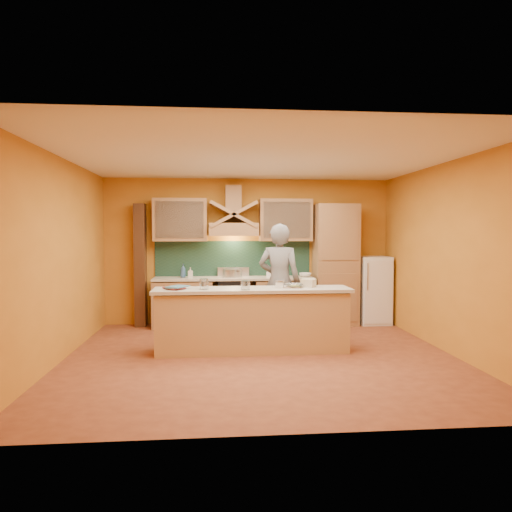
{
  "coord_description": "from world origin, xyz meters",
  "views": [
    {
      "loc": [
        -0.63,
        -6.36,
        1.77
      ],
      "look_at": [
        0.01,
        0.9,
        1.39
      ],
      "focal_mm": 32.0,
      "sensor_mm": 36.0,
      "label": 1
    }
  ],
  "objects": [
    {
      "name": "trim_column_left",
      "position": [
        -2.05,
        2.35,
        1.15
      ],
      "size": [
        0.2,
        0.3,
        2.3
      ],
      "primitive_type": "cube",
      "color": "#472816",
      "rests_on": "floor"
    },
    {
      "name": "jar_large",
      "position": [
        -0.81,
        0.22,
        1.02
      ],
      "size": [
        0.16,
        0.16,
        0.15
      ],
      "primitive_type": "cylinder",
      "rotation": [
        0.0,
        0.0,
        0.3
      ],
      "color": "silver",
      "rests_on": "island_top"
    },
    {
      "name": "ceiling",
      "position": [
        0.0,
        0.0,
        2.8
      ],
      "size": [
        5.5,
        5.0,
        0.01
      ],
      "primitive_type": "cube",
      "color": "white",
      "rests_on": "wall_back"
    },
    {
      "name": "jar_small",
      "position": [
        -0.21,
        0.12,
        1.01
      ],
      "size": [
        0.13,
        0.13,
        0.13
      ],
      "primitive_type": "cylinder",
      "rotation": [
        0.0,
        0.0,
        0.02
      ],
      "color": "silver",
      "rests_on": "island_top"
    },
    {
      "name": "grocery_bag_b",
      "position": [
        0.75,
        0.37,
        1.0
      ],
      "size": [
        0.25,
        0.24,
        0.12
      ],
      "primitive_type": "cube",
      "rotation": [
        0.0,
        0.0,
        -0.66
      ],
      "color": "beige",
      "rests_on": "island_top"
    },
    {
      "name": "wall_back",
      "position": [
        0.0,
        2.5,
        1.4
      ],
      "size": [
        5.5,
        0.02,
        2.8
      ],
      "primitive_type": "cube",
      "color": "orange",
      "rests_on": "floor"
    },
    {
      "name": "person",
      "position": [
        0.4,
        1.0,
        0.95
      ],
      "size": [
        0.81,
        0.67,
        1.91
      ],
      "primitive_type": "imported",
      "rotation": [
        0.0,
        0.0,
        2.79
      ],
      "color": "slate",
      "rests_on": "floor"
    },
    {
      "name": "bowl_back",
      "position": [
        1.06,
        2.19,
        0.96
      ],
      "size": [
        0.25,
        0.25,
        0.07
      ],
      "primitive_type": "imported",
      "rotation": [
        0.0,
        0.0,
        0.1
      ],
      "color": "white",
      "rests_on": "counter_top"
    },
    {
      "name": "pot_small",
      "position": [
        -0.25,
        2.26,
        0.97
      ],
      "size": [
        0.24,
        0.24,
        0.13
      ],
      "primitive_type": "cylinder",
      "rotation": [
        0.0,
        0.0,
        -0.16
      ],
      "color": "silver",
      "rests_on": "stove"
    },
    {
      "name": "wall_front",
      "position": [
        0.0,
        -2.5,
        1.4
      ],
      "size": [
        5.5,
        0.02,
        2.8
      ],
      "primitive_type": "cube",
      "color": "orange",
      "rests_on": "floor"
    },
    {
      "name": "counter_top",
      "position": [
        -0.3,
        2.2,
        0.9
      ],
      "size": [
        3.0,
        0.62,
        0.04
      ],
      "primitive_type": "cube",
      "color": "beige",
      "rests_on": "base_cabinet_left"
    },
    {
      "name": "upper_cabinet_left",
      "position": [
        -1.3,
        2.33,
        2.0
      ],
      "size": [
        1.0,
        0.35,
        0.8
      ],
      "primitive_type": "cube",
      "color": "#A17349",
      "rests_on": "wall_back"
    },
    {
      "name": "cloth",
      "position": [
        0.48,
        0.32,
        0.95
      ],
      "size": [
        0.3,
        0.26,
        0.02
      ],
      "primitive_type": "cube",
      "rotation": [
        0.0,
        0.0,
        -0.32
      ],
      "color": "beige",
      "rests_on": "island_top"
    },
    {
      "name": "hood_chimney",
      "position": [
        -0.3,
        2.35,
        2.4
      ],
      "size": [
        0.3,
        0.3,
        0.5
      ],
      "primitive_type": "cube",
      "color": "#A17349",
      "rests_on": "wall_back"
    },
    {
      "name": "wall_right",
      "position": [
        2.75,
        0.0,
        1.4
      ],
      "size": [
        0.02,
        5.0,
        2.8
      ],
      "primitive_type": "cube",
      "color": "orange",
      "rests_on": "floor"
    },
    {
      "name": "floor",
      "position": [
        0.0,
        0.0,
        0.0
      ],
      "size": [
        5.5,
        5.0,
        0.01
      ],
      "primitive_type": "cube",
      "color": "brown",
      "rests_on": "ground"
    },
    {
      "name": "dish_rack",
      "position": [
        0.46,
        2.21,
        0.97
      ],
      "size": [
        0.3,
        0.25,
        0.09
      ],
      "primitive_type": "cube",
      "rotation": [
        0.0,
        0.0,
        -0.18
      ],
      "color": "white",
      "rests_on": "counter_top"
    },
    {
      "name": "fridge",
      "position": [
        2.4,
        2.2,
        0.65
      ],
      "size": [
        0.58,
        0.6,
        1.3
      ],
      "primitive_type": "cube",
      "color": "white",
      "rests_on": "floor"
    },
    {
      "name": "island_top",
      "position": [
        -0.1,
        0.3,
        0.92
      ],
      "size": [
        2.9,
        0.62,
        0.05
      ],
      "primitive_type": "cube",
      "color": "beige",
      "rests_on": "island_body"
    },
    {
      "name": "book_lower",
      "position": [
        -1.33,
        0.22,
        0.96
      ],
      "size": [
        0.36,
        0.38,
        0.03
      ],
      "primitive_type": "imported",
      "rotation": [
        0.0,
        0.0,
        0.62
      ],
      "color": "#A1393D",
      "rests_on": "island_top"
    },
    {
      "name": "stove",
      "position": [
        -0.3,
        2.2,
        0.45
      ],
      "size": [
        0.6,
        0.58,
        0.9
      ],
      "primitive_type": "cube",
      "color": "black",
      "rests_on": "floor"
    },
    {
      "name": "backsplash",
      "position": [
        -0.3,
        2.48,
        1.25
      ],
      "size": [
        3.0,
        0.03,
        0.7
      ],
      "primitive_type": "cube",
      "color": "#173329",
      "rests_on": "wall_back"
    },
    {
      "name": "kitchen_scale",
      "position": [
        0.31,
        0.28,
        0.99
      ],
      "size": [
        0.14,
        0.14,
        0.09
      ],
      "primitive_type": "cube",
      "rotation": [
        0.0,
        0.0,
        -0.32
      ],
      "color": "white",
      "rests_on": "island_top"
    },
    {
      "name": "pantry_column",
      "position": [
        1.65,
        2.2,
        1.15
      ],
      "size": [
        0.8,
        0.6,
        2.3
      ],
      "primitive_type": "cube",
      "color": "#A17349",
      "rests_on": "floor"
    },
    {
      "name": "mixing_bowl",
      "position": [
        0.52,
        0.3,
        0.98
      ],
      "size": [
        0.3,
        0.3,
        0.06
      ],
      "primitive_type": "imported",
      "rotation": [
        0.0,
        0.0,
        0.23
      ],
      "color": "white",
      "rests_on": "island_top"
    },
    {
      "name": "soap_bottle_a",
      "position": [
        -1.11,
        2.14,
        1.02
      ],
      "size": [
        0.09,
        0.09,
        0.2
      ],
      "primitive_type": "imported",
      "rotation": [
        0.0,
        0.0,
        0.05
      ],
      "color": "beige",
      "rests_on": "counter_top"
    },
    {
      "name": "soap_bottle_b",
      "position": [
        -1.25,
        2.23,
        1.05
      ],
      "size": [
        0.13,
        0.13,
        0.26
      ],
      "primitive_type": "imported",
      "rotation": [
        0.0,
        0.0,
        0.5
      ],
      "color": "#305385",
      "rests_on": "counter_top"
    },
    {
      "name": "base_cabinet_right",
      "position": [
        0.65,
        2.2,
        0.43
      ],
      "size": [
        1.1,
        0.6,
        0.86
      ],
      "primitive_type": "cube",
      "color": "#A17349",
      "rests_on": "floor"
    },
    {
      "name": "wall_left",
      "position": [
        -2.75,
        0.0,
        1.4
      ],
      "size": [
        0.02,
        5.0,
        2.8
      ],
      "primitive_type": "cube",
      "color": "orange",
      "rests_on": "floor"
    },
    {
      "name": "grocery_bag_a",
      "position": [
        0.77,
        0.42,
        1.01
      ],
      "size": [
        0.2,
        0.16,
        0.12
      ],
      "primitive_type": "cube",
      "rotation": [
        0.0,
        0.0,
        0.08
      ],
      "color": "beige",
      "rests_on": "island_top"
    },
    {
      "name": "pot_large",
      "position": [
        -0.37,
        2.2,
        0.98
      ],
      "size": [
        0.27,
        0.27,
        0.15
      ],
      "primitive_type": "cylinder",
      "rotation": [
        0.0,
        0.0,
        0.08
      ],
      "color": "#B2B1B8",
      "rests_on": "stove"
    },
    {
      "name": "base_cabinet_left",
      "position": [
        -1.25,
        2.2,
        0.43
      ],
      "size": [
        1.1,
        0.6,
        0.86
      ],
      "primitive_type": "cube",
      "color": "#A17349",
      "rests_on": "floor"
    },
    {
      "name": "range_hood",
      "position": [
        -0.3,
        2.25,
        1.82
      ],
      "size": [
        0.92,
        0.5,
        0.24
      ],
      "primitive_type": "cube",
      "color": "#A17349",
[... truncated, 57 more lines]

